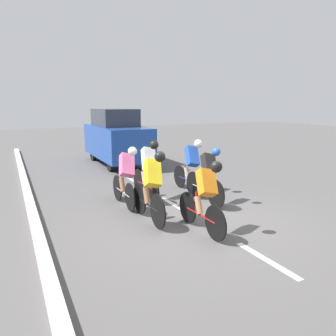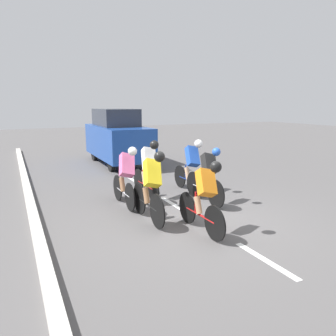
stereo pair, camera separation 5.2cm
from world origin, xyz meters
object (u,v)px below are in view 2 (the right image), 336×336
object	(u,v)px
cyclist_black	(207,174)
cyclist_blue	(192,164)
cyclist_orange	(204,195)
support_car	(117,137)
cyclist_yellow	(151,185)
cyclist_white	(148,168)
cyclist_pink	(126,175)

from	to	relation	value
cyclist_black	cyclist_blue	world-z (taller)	cyclist_blue
cyclist_orange	support_car	distance (m)	7.92
cyclist_blue	cyclist_yellow	xyz separation A→B (m)	(1.94, 1.69, -0.00)
cyclist_black	cyclist_blue	bearing A→B (deg)	-98.93
cyclist_black	cyclist_blue	distance (m)	1.09
cyclist_orange	cyclist_yellow	distance (m)	1.21
support_car	cyclist_white	bearing A→B (deg)	81.49
cyclist_blue	cyclist_yellow	bearing A→B (deg)	41.13
cyclist_orange	cyclist_blue	size ratio (longest dim) A/B	0.98
cyclist_pink	cyclist_black	world-z (taller)	cyclist_pink
cyclist_yellow	cyclist_white	size ratio (longest dim) A/B	0.99
cyclist_yellow	support_car	xyz separation A→B (m)	(-1.40, -6.88, 0.32)
cyclist_orange	cyclist_blue	xyz separation A→B (m)	(-1.26, -2.69, 0.05)
support_car	cyclist_pink	bearing A→B (deg)	74.85
cyclist_blue	cyclist_yellow	world-z (taller)	cyclist_yellow
support_car	cyclist_yellow	bearing A→B (deg)	78.51
cyclist_white	support_car	bearing A→B (deg)	-98.51
cyclist_orange	cyclist_blue	bearing A→B (deg)	-115.06
support_car	cyclist_orange	bearing A→B (deg)	84.81
cyclist_white	support_car	world-z (taller)	support_car
cyclist_black	cyclist_orange	bearing A→B (deg)	55.97
cyclist_pink	cyclist_yellow	world-z (taller)	cyclist_yellow
cyclist_black	support_car	size ratio (longest dim) A/B	0.41
cyclist_black	cyclist_pink	bearing A→B (deg)	-18.51
cyclist_black	cyclist_white	xyz separation A→B (m)	(1.15, -1.04, 0.09)
cyclist_black	cyclist_yellow	world-z (taller)	cyclist_yellow
cyclist_blue	cyclist_white	world-z (taller)	cyclist_white
cyclist_pink	cyclist_white	bearing A→B (deg)	-151.37
cyclist_white	cyclist_yellow	bearing A→B (deg)	69.58
cyclist_yellow	cyclist_blue	bearing A→B (deg)	-138.87
cyclist_black	support_car	distance (m)	6.29
cyclist_orange	cyclist_yellow	xyz separation A→B (m)	(0.68, -0.99, 0.04)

